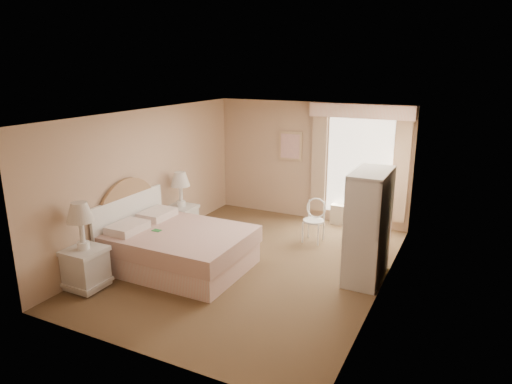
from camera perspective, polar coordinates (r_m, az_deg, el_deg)
The scene contains 9 objects.
room at distance 7.30m, azimuth -0.49°, elevation -0.14°, with size 4.21×5.51×2.51m.
window at distance 9.37m, azimuth 12.70°, elevation 3.60°, with size 2.05×0.22×2.51m.
framed_art at distance 9.83m, azimuth 4.32°, elevation 5.74°, with size 0.52×0.04×0.62m.
bed at distance 7.66m, azimuth -10.12°, elevation -6.65°, with size 2.16×1.70×1.51m.
nightstand_near at distance 7.23m, azimuth -20.63°, elevation -7.66°, with size 0.55×0.55×1.32m.
nightstand_far at distance 8.95m, azimuth -9.28°, elevation -2.53°, with size 0.52×0.52×1.26m.
round_table at distance 8.77m, azimuth 13.55°, elevation -2.97°, with size 0.71×0.71×0.75m.
cafe_chair at distance 8.65m, azimuth 7.34°, elevation -3.09°, with size 0.40×0.40×0.82m.
armoire at distance 7.23m, azimuth 13.85°, elevation -5.24°, with size 0.52×1.04×1.73m.
Camera 1 is at (3.17, -6.27, 3.24)m, focal length 32.00 mm.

